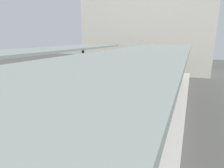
# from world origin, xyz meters

# --- Properties ---
(ground_plane) EXTENTS (80.00, 80.00, 0.00)m
(ground_plane) POSITION_xyz_m (0.00, 0.00, 0.00)
(ground_plane) COLOR #383835
(platform_left) EXTENTS (4.40, 28.00, 1.00)m
(platform_left) POSITION_xyz_m (-3.80, 0.00, 0.50)
(platform_left) COLOR gray
(platform_left) RESTS_ON ground_plane
(platform_right) EXTENTS (4.40, 28.00, 1.00)m
(platform_right) POSITION_xyz_m (3.80, 0.00, 0.50)
(platform_right) COLOR gray
(platform_right) RESTS_ON ground_plane
(track_ballast) EXTENTS (3.20, 28.00, 0.20)m
(track_ballast) POSITION_xyz_m (0.00, 0.00, 0.10)
(track_ballast) COLOR #4C4742
(track_ballast) RESTS_ON ground_plane
(rail_near_side) EXTENTS (0.08, 28.00, 0.14)m
(rail_near_side) POSITION_xyz_m (-0.72, 0.00, 0.27)
(rail_near_side) COLOR slate
(rail_near_side) RESTS_ON track_ballast
(rail_far_side) EXTENTS (0.08, 28.00, 0.14)m
(rail_far_side) POSITION_xyz_m (0.72, 0.00, 0.27)
(rail_far_side) COLOR slate
(rail_far_side) RESTS_ON track_ballast
(commuter_train) EXTENTS (2.78, 14.75, 3.10)m
(commuter_train) POSITION_xyz_m (0.00, 6.28, 1.73)
(commuter_train) COLOR #2D5633
(commuter_train) RESTS_ON track_ballast
(canopy_left) EXTENTS (4.18, 21.00, 3.07)m
(canopy_left) POSITION_xyz_m (-3.80, 1.40, 3.95)
(canopy_left) COLOR #333335
(canopy_left) RESTS_ON platform_left
(canopy_right) EXTENTS (4.18, 21.00, 3.20)m
(canopy_right) POSITION_xyz_m (3.80, 1.40, 4.09)
(canopy_right) COLOR #333335
(canopy_right) RESTS_ON platform_right
(platform_bench) EXTENTS (1.40, 0.41, 0.86)m
(platform_bench) POSITION_xyz_m (2.67, 1.65, 1.46)
(platform_bench) COLOR black
(platform_bench) RESTS_ON platform_right
(platform_sign) EXTENTS (0.90, 0.08, 2.21)m
(platform_sign) POSITION_xyz_m (3.86, 0.44, 2.62)
(platform_sign) COLOR #262628
(platform_sign) RESTS_ON platform_right
(litter_bin) EXTENTS (0.44, 0.44, 0.80)m
(litter_bin) POSITION_xyz_m (4.45, 4.51, 1.40)
(litter_bin) COLOR #2D2D30
(litter_bin) RESTS_ON platform_right
(station_building_backdrop) EXTENTS (18.00, 6.00, 11.00)m
(station_building_backdrop) POSITION_xyz_m (-0.64, 20.00, 5.50)
(station_building_backdrop) COLOR beige
(station_building_backdrop) RESTS_ON ground_plane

